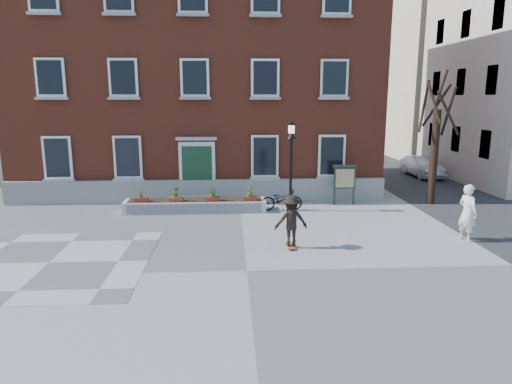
{
  "coord_description": "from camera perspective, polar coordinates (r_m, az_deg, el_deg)",
  "views": [
    {
      "loc": [
        -0.45,
        -12.49,
        4.95
      ],
      "look_at": [
        0.5,
        4.0,
        1.5
      ],
      "focal_mm": 32.0,
      "sensor_mm": 36.0,
      "label": 1
    }
  ],
  "objects": [
    {
      "name": "bicycle",
      "position": [
        20.26,
        3.21,
        -0.94
      ],
      "size": [
        1.88,
        0.72,
        0.98
      ],
      "primitive_type": "imported",
      "rotation": [
        0.0,
        0.0,
        1.61
      ],
      "color": "black",
      "rests_on": "ground"
    },
    {
      "name": "planter_assembly",
      "position": [
        20.27,
        -7.56,
        -1.55
      ],
      "size": [
        6.2,
        1.12,
        1.15
      ],
      "color": "silver",
      "rests_on": "ground"
    },
    {
      "name": "lamp_post",
      "position": [
        19.82,
        4.41,
        4.78
      ],
      "size": [
        0.4,
        0.4,
        3.93
      ],
      "color": "black",
      "rests_on": "ground"
    },
    {
      "name": "bare_tree",
      "position": [
        22.68,
        21.47,
        5.52
      ],
      "size": [
        1.83,
        1.83,
        6.16
      ],
      "color": "black",
      "rests_on": "ground"
    },
    {
      "name": "checker_patch",
      "position": [
        15.41,
        -24.46,
        -8.03
      ],
      "size": [
        6.0,
        6.0,
        0.01
      ],
      "primitive_type": "cube",
      "color": "#59595C",
      "rests_on": "ground"
    },
    {
      "name": "bystander",
      "position": [
        17.5,
        24.93,
        -2.36
      ],
      "size": [
        0.71,
        0.86,
        2.01
      ],
      "primitive_type": "imported",
      "rotation": [
        0.0,
        0.0,
        1.93
      ],
      "color": "white",
      "rests_on": "ground"
    },
    {
      "name": "parked_car",
      "position": [
        30.59,
        20.08,
        2.98
      ],
      "size": [
        1.5,
        3.93,
        1.28
      ],
      "primitive_type": "imported",
      "rotation": [
        0.0,
        0.0,
        0.04
      ],
      "color": "silver",
      "rests_on": "ground"
    },
    {
      "name": "skateboarder",
      "position": [
        15.2,
        4.41,
        -3.59
      ],
      "size": [
        1.16,
        0.78,
        1.79
      ],
      "color": "brown",
      "rests_on": "ground"
    },
    {
      "name": "ground",
      "position": [
        13.45,
        -1.16,
        -9.81
      ],
      "size": [
        100.0,
        100.0,
        0.0
      ],
      "primitive_type": "plane",
      "color": "gray",
      "rests_on": "ground"
    },
    {
      "name": "notice_board",
      "position": [
        21.59,
        11.02,
        1.75
      ],
      "size": [
        1.1,
        0.16,
        1.87
      ],
      "color": "#1A3522",
      "rests_on": "ground"
    },
    {
      "name": "brick_building",
      "position": [
        26.55,
        -6.86,
        14.64
      ],
      "size": [
        18.4,
        10.85,
        12.6
      ],
      "color": "brown",
      "rests_on": "ground"
    },
    {
      "name": "side_street",
      "position": [
        37.23,
        27.24,
        13.73
      ],
      "size": [
        15.2,
        36.0,
        14.5
      ],
      "color": "#363638",
      "rests_on": "ground"
    }
  ]
}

